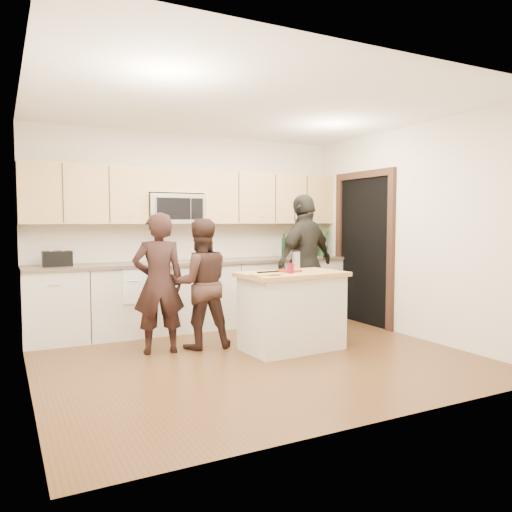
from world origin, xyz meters
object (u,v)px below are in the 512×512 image
island (292,310)px  woman_left (159,283)px  woman_center (200,284)px  woman_right (305,263)px  toaster (57,259)px

island → woman_left: (-1.41, 0.55, 0.34)m
island → woman_left: size_ratio=0.79×
woman_left → woman_center: size_ratio=1.04×
island → woman_right: bearing=45.2°
woman_left → woman_right: size_ratio=0.86×
woman_right → island: bearing=28.5°
toaster → woman_left: (0.96, -1.02, -0.24)m
woman_center → island: bearing=156.4°
island → woman_center: size_ratio=0.82×
woman_left → woman_right: 2.11m
woman_left → island: bearing=168.2°
toaster → woman_center: bearing=-35.1°
woman_left → woman_center: 0.50m
toaster → woman_left: size_ratio=0.21×
island → toaster: (-2.37, 1.57, 0.58)m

